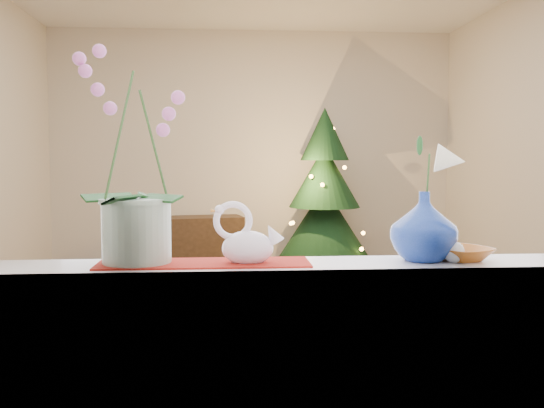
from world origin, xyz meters
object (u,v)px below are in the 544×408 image
(orchid_pot, at_px, (135,155))
(paperweight, at_px, (454,252))
(blue_vase, at_px, (424,221))
(amber_dish, at_px, (462,255))
(xmas_tree, at_px, (324,194))
(swan, at_px, (248,235))
(side_table, at_px, (203,246))

(orchid_pot, height_order, paperweight, orchid_pot)
(blue_vase, distance_m, amber_dish, 0.18)
(orchid_pot, height_order, xmas_tree, xmas_tree)
(swan, bearing_deg, side_table, 112.02)
(swan, height_order, side_table, swan)
(blue_vase, bearing_deg, xmas_tree, 85.21)
(amber_dish, bearing_deg, blue_vase, 176.85)
(paperweight, height_order, side_table, paperweight)
(swan, relative_size, side_table, 0.27)
(orchid_pot, distance_m, amber_dish, 1.15)
(orchid_pot, distance_m, swan, 0.45)
(xmas_tree, bearing_deg, orchid_pot, -107.16)
(side_table, bearing_deg, swan, -97.14)
(swan, bearing_deg, xmas_tree, 95.39)
(swan, distance_m, xmas_tree, 4.44)
(blue_vase, height_order, amber_dish, blue_vase)
(amber_dish, bearing_deg, swan, -178.73)
(blue_vase, height_order, xmas_tree, xmas_tree)
(orchid_pot, relative_size, paperweight, 9.94)
(xmas_tree, height_order, side_table, xmas_tree)
(swan, xyz_separation_m, blue_vase, (0.60, 0.02, 0.04))
(swan, distance_m, paperweight, 0.69)
(xmas_tree, bearing_deg, paperweight, -93.59)
(orchid_pot, relative_size, amber_dish, 4.44)
(orchid_pot, bearing_deg, side_table, 89.58)
(orchid_pot, distance_m, blue_vase, 0.99)
(blue_vase, xyz_separation_m, xmas_tree, (0.36, 4.31, -0.15))
(side_table, bearing_deg, amber_dish, -88.19)
(swan, height_order, paperweight, swan)
(swan, xyz_separation_m, xmas_tree, (0.96, 4.33, -0.12))
(paperweight, distance_m, side_table, 4.80)
(amber_dish, xyz_separation_m, xmas_tree, (0.23, 4.32, -0.04))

